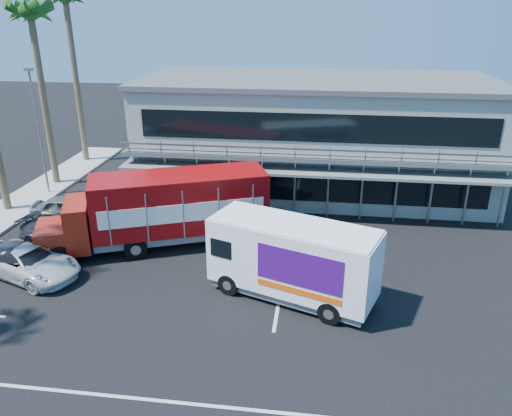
# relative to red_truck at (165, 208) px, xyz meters

# --- Properties ---
(ground) EXTENTS (120.00, 120.00, 0.00)m
(ground) POSITION_rel_red_truck_xyz_m (4.21, -4.71, -2.09)
(ground) COLOR black
(ground) RESTS_ON ground
(building) EXTENTS (22.40, 12.00, 7.30)m
(building) POSITION_rel_red_truck_xyz_m (7.21, 10.23, 1.56)
(building) COLOR gray
(building) RESTS_ON ground
(palm_e) EXTENTS (2.80, 2.80, 12.25)m
(palm_e) POSITION_rel_red_truck_xyz_m (-10.49, 8.29, 8.48)
(palm_e) COLOR brown
(palm_e) RESTS_ON ground
(palm_f) EXTENTS (2.80, 2.80, 13.25)m
(palm_f) POSITION_rel_red_truck_xyz_m (-10.89, 13.79, 9.38)
(palm_f) COLOR brown
(palm_f) RESTS_ON ground
(light_pole_far) EXTENTS (0.50, 0.25, 8.09)m
(light_pole_far) POSITION_rel_red_truck_xyz_m (-9.99, 6.29, 2.41)
(light_pole_far) COLOR gray
(light_pole_far) RESTS_ON ground
(red_truck) EXTENTS (11.43, 6.64, 3.80)m
(red_truck) POSITION_rel_red_truck_xyz_m (0.00, 0.00, 0.00)
(red_truck) COLOR maroon
(red_truck) RESTS_ON ground
(white_van) EXTENTS (7.35, 4.65, 3.40)m
(white_van) POSITION_rel_red_truck_xyz_m (6.71, -4.10, -0.29)
(white_van) COLOR white
(white_van) RESTS_ON ground
(parked_car_b) EXTENTS (4.27, 1.69, 1.38)m
(parked_car_b) POSITION_rel_red_truck_xyz_m (-5.73, -3.86, -1.40)
(parked_car_b) COLOR black
(parked_car_b) RESTS_ON ground
(parked_car_c) EXTENTS (5.50, 3.89, 1.39)m
(parked_car_c) POSITION_rel_red_truck_xyz_m (-5.29, -3.91, -1.39)
(parked_car_c) COLOR silver
(parked_car_c) RESTS_ON ground
(parked_car_d) EXTENTS (5.01, 2.91, 1.37)m
(parked_car_d) POSITION_rel_red_truck_xyz_m (-5.29, -0.71, -1.41)
(parked_car_d) COLOR #272B35
(parked_car_d) RESTS_ON ground
(parked_car_e) EXTENTS (4.25, 2.02, 1.40)m
(parked_car_e) POSITION_rel_red_truck_xyz_m (-6.65, 2.52, -1.39)
(parked_car_e) COLOR slate
(parked_car_e) RESTS_ON ground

